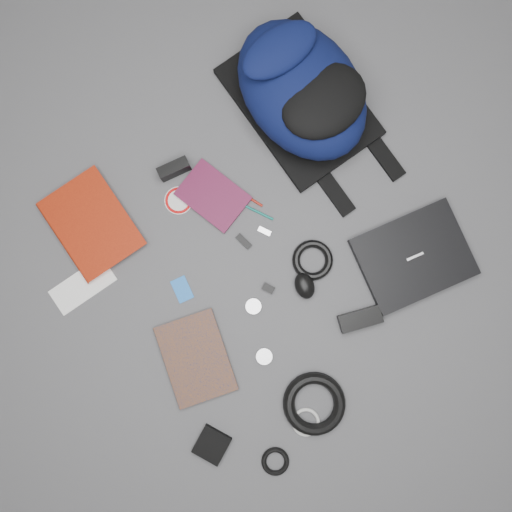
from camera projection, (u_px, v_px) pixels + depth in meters
ground at (256, 256)px, 1.53m from camera, size 4.00×4.00×0.00m
backpack at (302, 90)px, 1.46m from camera, size 0.39×0.54×0.21m
laptop at (413, 257)px, 1.52m from camera, size 0.38×0.33×0.03m
textbook_red at (62, 244)px, 1.52m from camera, size 0.24×0.31×0.03m
comic_book at (166, 369)px, 1.50m from camera, size 0.26×0.31×0.02m
envelope at (83, 286)px, 1.53m from camera, size 0.20×0.11×0.00m
dvd_case at (213, 196)px, 1.54m from camera, size 0.18×0.23×0.02m
compact_camera at (174, 169)px, 1.52m from camera, size 0.10×0.06×0.05m
sticker_disc at (179, 200)px, 1.54m from camera, size 0.12×0.12×0.00m
pen_teal at (254, 210)px, 1.54m from camera, size 0.06×0.12×0.01m
pen_red at (243, 194)px, 1.54m from camera, size 0.05×0.13×0.01m
id_badge at (182, 289)px, 1.53m from camera, size 0.06×0.08×0.00m
usb_black at (244, 241)px, 1.53m from camera, size 0.03×0.05×0.01m
usb_silver at (265, 231)px, 1.54m from camera, size 0.03×0.04×0.01m
key_fob at (268, 288)px, 1.52m from camera, size 0.04×0.04×0.01m
mouse at (305, 286)px, 1.51m from camera, size 0.08×0.10×0.04m
headphone_left at (264, 356)px, 1.51m from camera, size 0.06×0.06×0.01m
headphone_right at (253, 306)px, 1.52m from camera, size 0.06×0.06×0.01m
cable_coil at (313, 260)px, 1.52m from camera, size 0.13×0.13×0.02m
power_brick at (360, 319)px, 1.51m from camera, size 0.14×0.10×0.03m
power_cord_coil at (314, 404)px, 1.49m from camera, size 0.21×0.21×0.04m
pouch at (212, 445)px, 1.49m from camera, size 0.12×0.12×0.02m
earbud_coil at (275, 461)px, 1.49m from camera, size 0.10×0.10×0.02m
white_cable_coil at (306, 422)px, 1.50m from camera, size 0.09×0.09×0.01m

